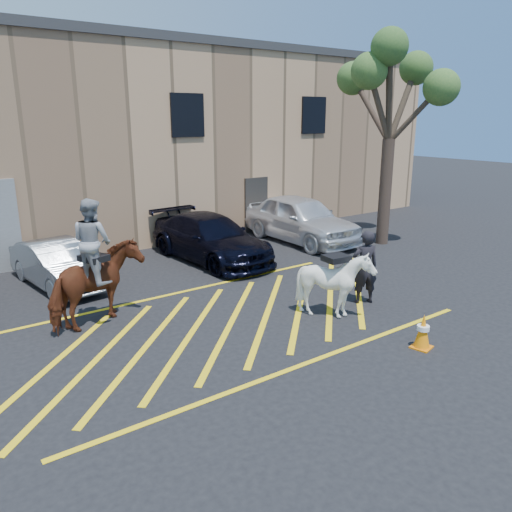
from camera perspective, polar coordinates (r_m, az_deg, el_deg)
ground at (r=11.82m, az=-3.66°, el=-7.13°), size 90.00×90.00×0.00m
car_silver_sedan at (r=14.84m, az=-21.77°, el=-0.88°), size 1.80×3.94×1.25m
car_blue_suv at (r=16.34m, az=-5.23°, el=2.05°), size 2.37×5.18×1.47m
car_white_suv at (r=18.78m, az=5.11°, el=4.27°), size 2.08×5.12×1.74m
handler at (r=12.76m, az=12.33°, el=-1.26°), size 0.80×0.68×1.87m
warehouse at (r=22.01m, az=-21.30°, el=12.27°), size 32.42×10.20×7.30m
hatching_zone at (r=11.58m, az=-2.85°, el=-7.57°), size 12.60×5.12×0.01m
mounted_bay at (r=11.66m, az=-17.89°, el=-2.11°), size 2.40×1.75×2.89m
saddled_white at (r=11.79m, az=9.03°, el=-3.14°), size 1.45×1.59×1.60m
traffic_cone at (r=10.79m, az=18.53°, el=-8.16°), size 0.46×0.46×0.73m
tree at (r=18.67m, az=15.35°, el=18.61°), size 3.99×4.37×7.31m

